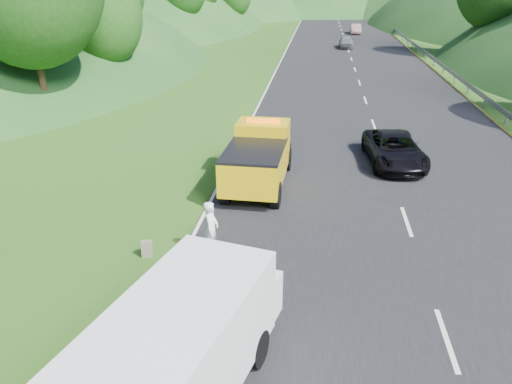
# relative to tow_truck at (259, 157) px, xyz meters

# --- Properties ---
(ground) EXTENTS (320.00, 320.00, 0.00)m
(ground) POSITION_rel_tow_truck_xyz_m (2.33, -6.63, -1.18)
(ground) COLOR #38661E
(ground) RESTS_ON ground
(road_surface) EXTENTS (14.00, 200.00, 0.02)m
(road_surface) POSITION_rel_tow_truck_xyz_m (5.33, 33.37, -1.17)
(road_surface) COLOR black
(road_surface) RESTS_ON ground
(guardrail) EXTENTS (0.06, 140.00, 1.52)m
(guardrail) POSITION_rel_tow_truck_xyz_m (12.63, 45.87, -1.18)
(guardrail) COLOR gray
(guardrail) RESTS_ON ground
(tree_line_left) EXTENTS (14.00, 140.00, 14.00)m
(tree_line_left) POSITION_rel_tow_truck_xyz_m (-16.67, 53.37, -1.18)
(tree_line_left) COLOR #2A5117
(tree_line_left) RESTS_ON ground
(tree_line_right) EXTENTS (14.00, 140.00, 14.00)m
(tree_line_right) POSITION_rel_tow_truck_xyz_m (25.33, 53.37, -1.18)
(tree_line_right) COLOR #2A5117
(tree_line_right) RESTS_ON ground
(hills_backdrop) EXTENTS (201.00, 288.60, 44.00)m
(hills_backdrop) POSITION_rel_tow_truck_xyz_m (8.83, 128.07, -1.18)
(hills_backdrop) COLOR #2D5B23
(hills_backdrop) RESTS_ON ground
(tow_truck) EXTENTS (2.33, 5.70, 2.41)m
(tow_truck) POSITION_rel_tow_truck_xyz_m (0.00, 0.00, 0.00)
(tow_truck) COLOR black
(tow_truck) RESTS_ON ground
(white_van) EXTENTS (4.31, 7.03, 2.33)m
(white_van) POSITION_rel_tow_truck_xyz_m (-0.18, -11.30, 0.14)
(white_van) COLOR black
(white_van) RESTS_ON ground
(woman) EXTENTS (0.48, 0.65, 1.74)m
(woman) POSITION_rel_tow_truck_xyz_m (-0.72, -5.64, -1.18)
(woman) COLOR white
(woman) RESTS_ON ground
(child) EXTENTS (0.56, 0.48, 0.99)m
(child) POSITION_rel_tow_truck_xyz_m (-0.32, -7.22, -1.18)
(child) COLOR tan
(child) RESTS_ON ground
(suitcase) EXTENTS (0.35, 0.24, 0.52)m
(suitcase) POSITION_rel_tow_truck_xyz_m (-2.61, -5.90, -0.92)
(suitcase) COLOR #66664C
(suitcase) RESTS_ON ground
(passing_suv) EXTENTS (2.61, 4.95, 1.33)m
(passing_suv) POSITION_rel_tow_truck_xyz_m (5.59, 3.09, -1.18)
(passing_suv) COLOR black
(passing_suv) RESTS_ON ground
(dist_car_a) EXTENTS (1.57, 3.90, 1.33)m
(dist_car_a) POSITION_rel_tow_truck_xyz_m (5.13, 41.87, -1.18)
(dist_car_a) COLOR #56585C
(dist_car_a) RESTS_ON ground
(dist_car_b) EXTENTS (1.39, 3.98, 1.31)m
(dist_car_b) POSITION_rel_tow_truck_xyz_m (7.13, 57.68, -1.18)
(dist_car_b) COLOR #81565A
(dist_car_b) RESTS_ON ground
(dist_car_c) EXTENTS (1.82, 4.47, 1.30)m
(dist_car_c) POSITION_rel_tow_truck_xyz_m (5.24, 90.44, -1.18)
(dist_car_c) COLOR #A55275
(dist_car_c) RESTS_ON ground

